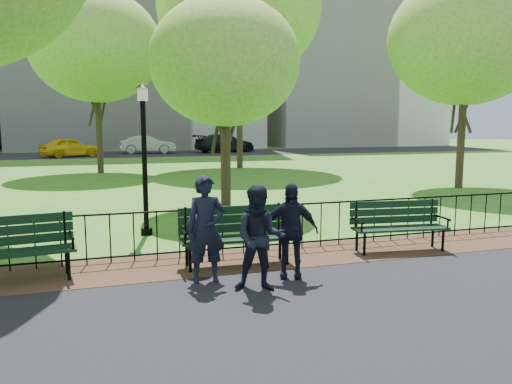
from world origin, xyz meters
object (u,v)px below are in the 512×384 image
object	(u,v)px
person_left	(206,229)
sedan_dark	(225,143)
person_right	(290,231)
tree_far_e	(239,9)
park_bench_left_a	(7,243)
lamppost	(144,154)
tree_mid_e	(467,39)
taxi	(70,147)
person_mid	(260,238)
tree_near_e	(225,62)
park_bench_right_a	(398,220)
sedan_silver	(148,144)
tree_far_c	(96,46)
park_bench_main	(222,228)

from	to	relation	value
person_left	sedan_dark	xyz separation A→B (m)	(9.13, 34.63, -0.04)
person_left	person_right	size ratio (longest dim) A/B	1.10
person_right	tree_far_e	bearing A→B (deg)	97.94
park_bench_left_a	lamppost	distance (m)	3.81
tree_mid_e	taxi	size ratio (longest dim) A/B	1.90
person_mid	tree_near_e	bearing A→B (deg)	98.79
park_bench_left_a	person_left	bearing A→B (deg)	-24.02
park_bench_left_a	tree_near_e	xyz separation A→B (m)	(4.93, 5.83, 3.52)
lamppost	sedan_dark	bearing A→B (deg)	72.64
park_bench_left_a	person_left	world-z (taller)	person_left
park_bench_left_a	person_left	xyz separation A→B (m)	(2.90, -0.87, 0.20)
person_right	sedan_dark	bearing A→B (deg)	98.99
taxi	tree_mid_e	bearing A→B (deg)	-171.48
park_bench_right_a	sedan_silver	xyz separation A→B (m)	(-1.29, 33.89, 0.16)
person_right	taxi	distance (m)	32.63
lamppost	person_left	distance (m)	3.81
lamppost	person_mid	xyz separation A→B (m)	(1.21, -4.29, -1.01)
tree_far_c	person_right	distance (m)	19.73
tree_far_c	park_bench_main	bearing A→B (deg)	-84.36
park_bench_main	taxi	bearing A→B (deg)	98.77
lamppost	park_bench_main	bearing A→B (deg)	-71.53
tree_near_e	tree_far_c	size ratio (longest dim) A/B	0.68
park_bench_main	lamppost	distance (m)	3.28
park_bench_main	tree_near_e	distance (m)	7.11
person_mid	person_right	xyz separation A→B (m)	(0.65, 0.45, -0.02)
tree_far_e	sedan_dark	distance (m)	17.46
lamppost	taxi	bearing A→B (deg)	95.62
sedan_silver	park_bench_left_a	bearing A→B (deg)	177.56
park_bench_main	park_bench_left_a	bearing A→B (deg)	179.22
park_bench_right_a	person_right	world-z (taller)	person_right
park_bench_main	tree_far_e	xyz separation A→B (m)	(5.64, 18.57, 7.86)
taxi	sedan_dark	size ratio (longest dim) A/B	0.78
park_bench_main	person_mid	size ratio (longest dim) A/B	1.27
lamppost	tree_far_e	size ratio (longest dim) A/B	0.27
person_mid	person_right	size ratio (longest dim) A/B	1.03
taxi	sedan_silver	bearing A→B (deg)	-90.52
park_bench_main	lamppost	world-z (taller)	lamppost
park_bench_main	tree_mid_e	bearing A→B (deg)	36.11
person_right	tree_near_e	bearing A→B (deg)	105.65
tree_far_c	tree_far_e	xyz separation A→B (m)	(7.40, 0.68, 2.39)
lamppost	sedan_silver	size ratio (longest dim) A/B	0.73
park_bench_right_a	sedan_dark	size ratio (longest dim) A/B	0.35
person_right	tree_mid_e	bearing A→B (deg)	61.20
lamppost	tree_far_e	world-z (taller)	tree_far_e
tree_far_c	person_left	size ratio (longest dim) A/B	5.39
park_bench_left_a	sedan_silver	distance (m)	34.23
park_bench_main	sedan_silver	world-z (taller)	sedan_silver
lamppost	tree_near_e	world-z (taller)	tree_near_e
park_bench_main	sedan_dark	distance (m)	35.01
park_bench_left_a	person_mid	distance (m)	3.86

